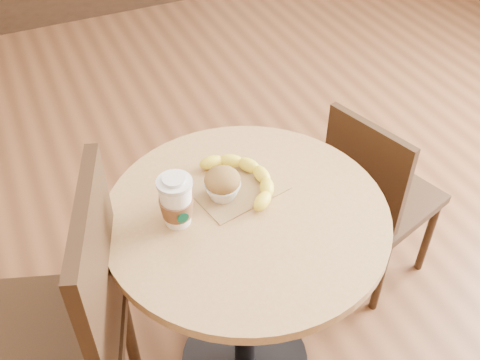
{
  "coord_description": "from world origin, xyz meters",
  "views": [
    {
      "loc": [
        -0.35,
        -0.94,
        1.8
      ],
      "look_at": [
        0.1,
        0.04,
        0.83
      ],
      "focal_mm": 42.0,
      "sensor_mm": 36.0,
      "label": 1
    }
  ],
  "objects": [
    {
      "name": "cafe_table",
      "position": [
        0.1,
        -0.0,
        0.55
      ],
      "size": [
        0.76,
        0.76,
        0.75
      ],
      "color": "black",
      "rests_on": "ground"
    },
    {
      "name": "chair_left",
      "position": [
        -0.43,
        -0.02,
        0.54
      ],
      "size": [
        0.55,
        0.55,
        0.99
      ],
      "rotation": [
        0.0,
        0.0,
        -1.91
      ],
      "color": "black",
      "rests_on": "ground"
    },
    {
      "name": "chair_right",
      "position": [
        0.69,
        0.17,
        0.43
      ],
      "size": [
        0.43,
        0.43,
        0.78
      ],
      "rotation": [
        0.0,
        0.0,
        1.86
      ],
      "color": "black",
      "rests_on": "ground"
    },
    {
      "name": "kraft_bag",
      "position": [
        0.11,
        0.09,
        0.75
      ],
      "size": [
        0.27,
        0.22,
        0.0
      ],
      "primitive_type": "cube",
      "rotation": [
        0.0,
        0.0,
        0.2
      ],
      "color": "olive",
      "rests_on": "cafe_table"
    },
    {
      "name": "coffee_cup",
      "position": [
        -0.08,
        0.04,
        0.82
      ],
      "size": [
        0.09,
        0.09,
        0.15
      ],
      "rotation": [
        0.0,
        0.0,
        0.02
      ],
      "color": "white",
      "rests_on": "cafe_table"
    },
    {
      "name": "muffin",
      "position": [
        0.06,
        0.08,
        0.8
      ],
      "size": [
        0.1,
        0.1,
        0.09
      ],
      "color": "silver",
      "rests_on": "kraft_bag"
    },
    {
      "name": "banana",
      "position": [
        0.14,
        0.1,
        0.77
      ],
      "size": [
        0.23,
        0.31,
        0.04
      ],
      "primitive_type": null,
      "rotation": [
        0.0,
        0.0,
        0.2
      ],
      "color": "yellow",
      "rests_on": "kraft_bag"
    }
  ]
}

